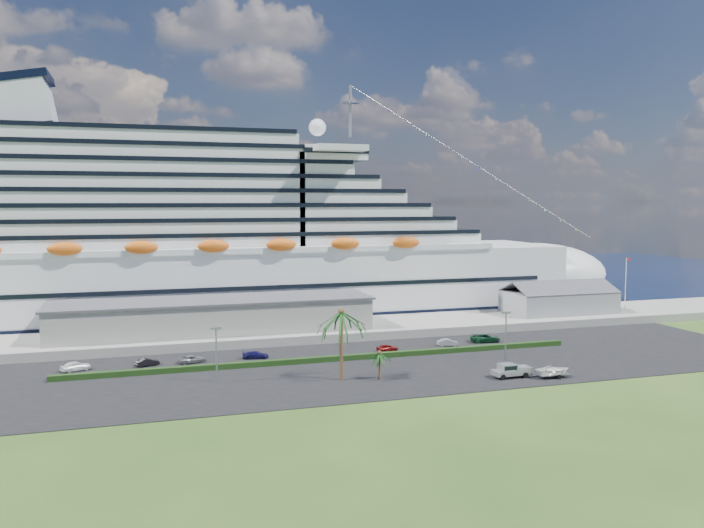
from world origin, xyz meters
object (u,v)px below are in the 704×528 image
object	(u,v)px
pickup_truck	(511,370)
cruise_ship	(217,246)
parked_car_3	(255,355)
boat_trailer	(553,370)

from	to	relation	value
pickup_truck	cruise_ship	bearing A→B (deg)	118.84
cruise_ship	pickup_truck	distance (m)	77.30
cruise_ship	parked_car_3	size ratio (longest dim) A/B	42.81
pickup_truck	boat_trailer	xyz separation A→B (m)	(5.99, -2.12, 0.01)
boat_trailer	cruise_ship	bearing A→B (deg)	121.84
parked_car_3	pickup_truck	xyz separation A→B (m)	(35.01, -24.18, 0.52)
cruise_ship	parked_car_3	bearing A→B (deg)	-87.93
boat_trailer	parked_car_3	bearing A→B (deg)	147.32
pickup_truck	parked_car_3	bearing A→B (deg)	145.37
boat_trailer	pickup_truck	bearing A→B (deg)	160.54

